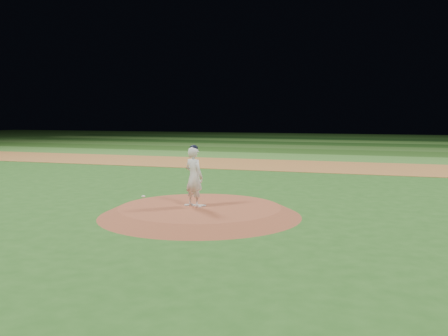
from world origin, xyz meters
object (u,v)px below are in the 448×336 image
at_px(pitchers_mound, 200,211).
at_px(pitching_rubber, 195,205).
at_px(rosin_bag, 143,196).
at_px(pitcher_on_mound, 194,176).

height_order(pitchers_mound, pitching_rubber, pitching_rubber).
height_order(rosin_bag, pitcher_on_mound, pitcher_on_mound).
distance_m(pitchers_mound, pitcher_on_mound, 0.96).
distance_m(pitching_rubber, pitcher_on_mound, 0.82).
xyz_separation_m(pitchers_mound, rosin_bag, (-2.16, 0.81, 0.16)).
bearing_deg(rosin_bag, pitchers_mound, -20.55).
relative_size(pitching_rubber, pitcher_on_mound, 0.35).
bearing_deg(pitchers_mound, pitching_rubber, 162.79).
distance_m(pitchers_mound, rosin_bag, 2.31).
relative_size(pitchers_mound, pitching_rubber, 9.32).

